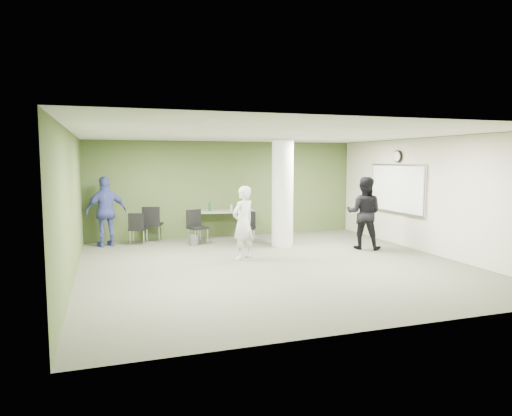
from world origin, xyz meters
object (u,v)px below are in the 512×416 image
object	(u,v)px
man_blue	(106,211)
folding_table	(224,212)
man_black	(364,213)
chair_back_left	(137,226)
woman_white	(243,223)

from	to	relation	value
man_blue	folding_table	bearing A→B (deg)	165.42
folding_table	man_black	xyz separation A→B (m)	(3.00, -2.57, 0.15)
folding_table	man_blue	world-z (taller)	man_blue
folding_table	chair_back_left	world-z (taller)	folding_table
man_black	man_blue	xyz separation A→B (m)	(-6.22, 2.42, -0.00)
chair_back_left	man_blue	distance (m)	0.89
chair_back_left	woman_white	bearing A→B (deg)	148.89
woman_white	man_blue	bearing A→B (deg)	-71.75
folding_table	chair_back_left	bearing A→B (deg)	-163.80
man_black	man_blue	size ratio (longest dim) A/B	1.00
man_black	folding_table	bearing A→B (deg)	-3.01
man_blue	chair_back_left	bearing A→B (deg)	152.86
woman_white	man_black	size ratio (longest dim) A/B	0.91
chair_back_left	man_black	bearing A→B (deg)	175.22
man_black	man_blue	world-z (taller)	man_black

